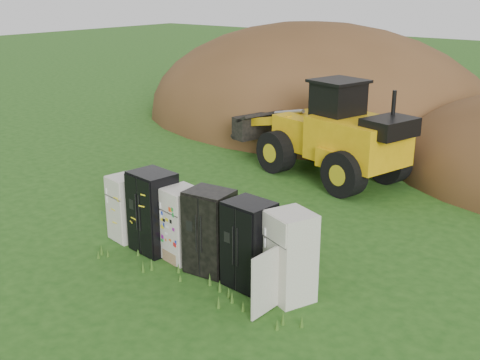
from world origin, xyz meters
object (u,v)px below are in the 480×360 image
object	(u,v)px
fridge_dark_mid	(210,231)
fridge_open_door	(291,256)
wheel_loader	(318,126)
fridge_black_side	(153,212)
fridge_sticker	(182,224)
fridge_leftmost	(126,208)
fridge_black_right	(249,244)

from	to	relation	value
fridge_dark_mid	fridge_open_door	bearing A→B (deg)	-4.80
fridge_open_door	wheel_loader	xyz separation A→B (m)	(-4.02, 7.65, 0.69)
fridge_black_side	fridge_dark_mid	size ratio (longest dim) A/B	1.04
fridge_sticker	fridge_open_door	size ratio (longest dim) A/B	0.93
fridge_leftmost	fridge_sticker	xyz separation A→B (m)	(1.89, -0.00, 0.05)
fridge_black_right	fridge_open_door	bearing A→B (deg)	8.87
fridge_leftmost	fridge_black_side	xyz separation A→B (m)	(1.02, -0.05, 0.16)
fridge_black_side	fridge_black_right	world-z (taller)	fridge_black_side
fridge_open_door	fridge_black_side	bearing A→B (deg)	-157.59
fridge_black_side	fridge_sticker	world-z (taller)	fridge_black_side
fridge_black_right	fridge_open_door	xyz separation A→B (m)	(0.99, 0.06, -0.01)
fridge_black_right	fridge_open_door	size ratio (longest dim) A/B	1.01
fridge_dark_mid	fridge_black_right	world-z (taller)	fridge_dark_mid
fridge_dark_mid	fridge_black_right	distance (m)	1.09
fridge_sticker	wheel_loader	xyz separation A→B (m)	(-1.05, 7.65, 0.75)
fridge_black_side	fridge_sticker	distance (m)	0.88
fridge_sticker	wheel_loader	bearing A→B (deg)	108.55
fridge_open_door	fridge_sticker	bearing A→B (deg)	-158.35
fridge_black_side	wheel_loader	size ratio (longest dim) A/B	0.29
fridge_leftmost	wheel_loader	xyz separation A→B (m)	(0.85, 7.65, 0.80)
fridge_black_side	fridge_sticker	size ratio (longest dim) A/B	1.13
fridge_leftmost	fridge_dark_mid	world-z (taller)	fridge_dark_mid
fridge_open_door	fridge_dark_mid	bearing A→B (deg)	-156.81
fridge_sticker	fridge_dark_mid	bearing A→B (deg)	7.33
fridge_black_right	wheel_loader	world-z (taller)	wheel_loader
fridge_leftmost	fridge_open_door	xyz separation A→B (m)	(4.86, 0.01, 0.11)
fridge_dark_mid	fridge_open_door	xyz separation A→B (m)	(2.08, 0.06, -0.01)
fridge_sticker	fridge_black_right	bearing A→B (deg)	9.16
fridge_leftmost	fridge_open_door	size ratio (longest dim) A/B	0.88
fridge_leftmost	wheel_loader	size ratio (longest dim) A/B	0.24
fridge_black_right	fridge_black_side	bearing A→B (deg)	-174.82
fridge_leftmost	fridge_dark_mid	bearing A→B (deg)	8.92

